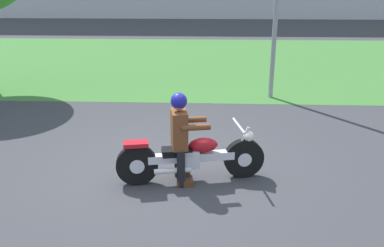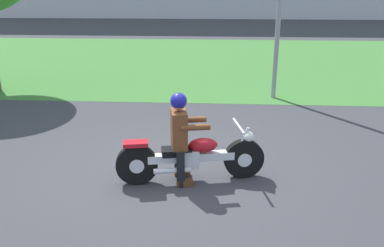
# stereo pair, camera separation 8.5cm
# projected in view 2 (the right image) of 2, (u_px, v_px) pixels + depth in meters

# --- Properties ---
(ground) EXTENTS (120.00, 120.00, 0.00)m
(ground) POSITION_uv_depth(u_px,v_px,m) (166.00, 171.00, 6.39)
(ground) COLOR #38383D
(grass_verge) EXTENTS (60.00, 12.00, 0.01)m
(grass_verge) POSITION_uv_depth(u_px,v_px,m) (197.00, 60.00, 15.63)
(grass_verge) COLOR #3D7533
(grass_verge) RESTS_ON ground
(motorcycle_lead) EXTENTS (2.23, 0.76, 0.87)m
(motorcycle_lead) POSITION_uv_depth(u_px,v_px,m) (192.00, 157.00, 5.96)
(motorcycle_lead) COLOR black
(motorcycle_lead) RESTS_ON ground
(rider_lead) EXTENTS (0.61, 0.53, 1.39)m
(rider_lead) POSITION_uv_depth(u_px,v_px,m) (180.00, 131.00, 5.80)
(rider_lead) COLOR black
(rider_lead) RESTS_ON ground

